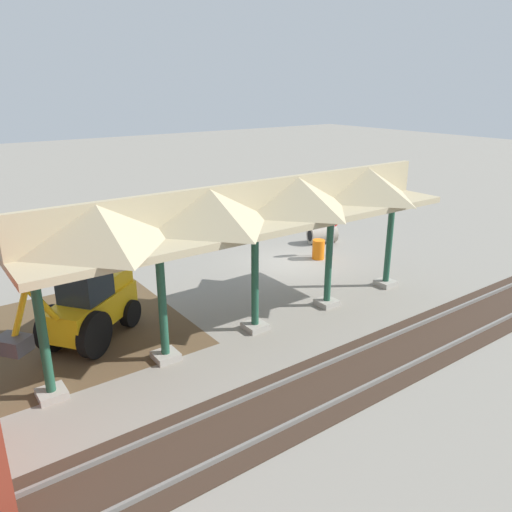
{
  "coord_description": "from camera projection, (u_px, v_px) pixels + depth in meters",
  "views": [
    {
      "loc": [
        13.78,
        16.1,
        7.6
      ],
      "look_at": [
        3.57,
        1.98,
        1.6
      ],
      "focal_mm": 35.0,
      "sensor_mm": 36.0,
      "label": 1
    }
  ],
  "objects": [
    {
      "name": "stop_sign",
      "position": [
        334.0,
        224.0,
        22.93
      ],
      "size": [
        0.76,
        0.06,
        2.15
      ],
      "color": "gray",
      "rests_on": "ground"
    },
    {
      "name": "backhoe",
      "position": [
        88.0,
        303.0,
        15.28
      ],
      "size": [
        4.79,
        4.0,
        2.82
      ],
      "color": "#EAB214",
      "rests_on": "ground"
    },
    {
      "name": "rail_tracks",
      "position": [
        451.0,
        328.0,
        16.35
      ],
      "size": [
        60.0,
        2.58,
        0.15
      ],
      "color": "slate",
      "rests_on": "ground"
    },
    {
      "name": "concrete_pipe",
      "position": [
        322.0,
        234.0,
        25.17
      ],
      "size": [
        1.58,
        1.25,
        0.87
      ],
      "color": "#9E9384",
      "rests_on": "ground"
    },
    {
      "name": "ground_plane",
      "position": [
        294.0,
        263.0,
        22.45
      ],
      "size": [
        120.0,
        120.0,
        0.0
      ],
      "primitive_type": "plane",
      "color": "gray"
    },
    {
      "name": "platform_canopy",
      "position": [
        255.0,
        205.0,
        15.02
      ],
      "size": [
        14.06,
        3.2,
        4.9
      ],
      "color": "#9E998E",
      "rests_on": "ground"
    },
    {
      "name": "dirt_work_zone",
      "position": [
        30.0,
        343.0,
        15.5
      ],
      "size": [
        9.53,
        7.0,
        0.01
      ],
      "primitive_type": "cube",
      "color": "brown",
      "rests_on": "ground"
    },
    {
      "name": "traffic_barrel",
      "position": [
        318.0,
        249.0,
        22.84
      ],
      "size": [
        0.56,
        0.56,
        0.9
      ],
      "primitive_type": "cylinder",
      "color": "orange",
      "rests_on": "ground"
    }
  ]
}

